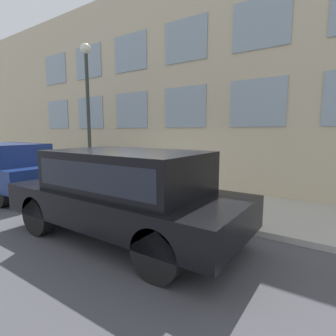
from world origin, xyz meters
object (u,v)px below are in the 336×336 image
(parked_truck_black_near, at_px, (125,187))
(parked_truck_navy_far, at_px, (7,165))
(street_lamp, at_px, (88,99))
(person, at_px, (184,179))
(fire_hydrant, at_px, (152,188))

(parked_truck_black_near, xyz_separation_m, parked_truck_navy_far, (0.37, 5.67, -0.02))
(parked_truck_navy_far, height_order, street_lamp, street_lamp)
(parked_truck_navy_far, bearing_deg, person, -70.60)
(fire_hydrant, xyz_separation_m, parked_truck_black_near, (-2.03, -0.89, 0.48))
(person, xyz_separation_m, parked_truck_black_near, (-2.35, -0.05, 0.20))
(person, bearing_deg, parked_truck_black_near, 62.08)
(person, bearing_deg, fire_hydrant, -8.20)
(fire_hydrant, relative_size, person, 0.70)
(parked_truck_black_near, relative_size, street_lamp, 1.00)
(person, distance_m, parked_truck_black_near, 2.36)
(person, distance_m, parked_truck_navy_far, 5.97)
(parked_truck_navy_far, bearing_deg, street_lamp, -38.26)
(fire_hydrant, height_order, street_lamp, street_lamp)
(parked_truck_black_near, height_order, parked_truck_navy_far, parked_truck_black_near)
(person, relative_size, street_lamp, 0.23)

